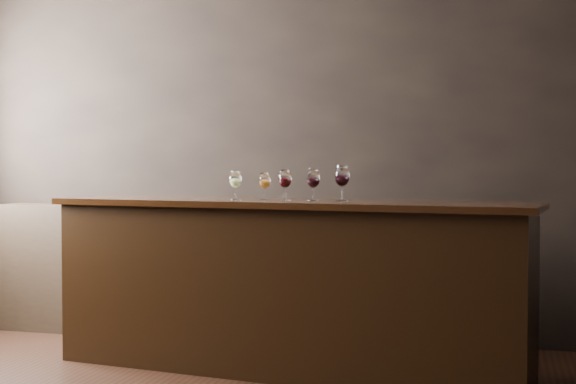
% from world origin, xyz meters
% --- Properties ---
extents(room_shell, '(5.02, 4.52, 2.81)m').
position_xyz_m(room_shell, '(-0.23, 0.11, 1.81)').
color(room_shell, black).
rests_on(room_shell, ground).
extents(bar_counter, '(3.02, 1.02, 1.04)m').
position_xyz_m(bar_counter, '(0.56, 1.23, 0.52)').
color(bar_counter, black).
rests_on(bar_counter, ground).
extents(bar_top, '(3.13, 1.10, 0.04)m').
position_xyz_m(bar_top, '(0.56, 1.23, 1.06)').
color(bar_top, black).
rests_on(bar_top, bar_counter).
extents(back_bar_shelf, '(2.72, 0.40, 0.98)m').
position_xyz_m(back_bar_shelf, '(-0.65, 2.03, 0.49)').
color(back_bar_shelf, black).
rests_on(back_bar_shelf, ground).
extents(glass_white, '(0.08, 0.08, 0.18)m').
position_xyz_m(glass_white, '(0.21, 1.24, 1.20)').
color(glass_white, white).
rests_on(glass_white, bar_top).
extents(glass_amber, '(0.07, 0.07, 0.17)m').
position_xyz_m(glass_amber, '(0.40, 1.26, 1.19)').
color(glass_amber, white).
rests_on(glass_amber, bar_top).
extents(glass_red_a, '(0.08, 0.08, 0.19)m').
position_xyz_m(glass_red_a, '(0.55, 1.20, 1.21)').
color(glass_red_a, white).
rests_on(glass_red_a, bar_top).
extents(glass_red_b, '(0.08, 0.08, 0.19)m').
position_xyz_m(glass_red_b, '(0.73, 1.21, 1.21)').
color(glass_red_b, white).
rests_on(glass_red_b, bar_top).
extents(glass_red_c, '(0.09, 0.09, 0.22)m').
position_xyz_m(glass_red_c, '(0.90, 1.24, 1.22)').
color(glass_red_c, white).
rests_on(glass_red_c, bar_top).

